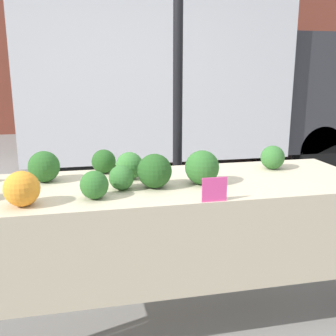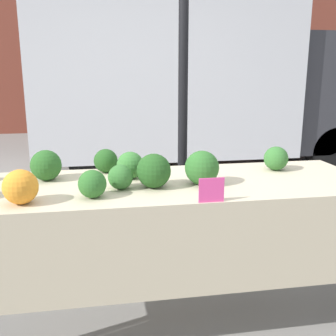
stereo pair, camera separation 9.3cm
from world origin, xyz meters
name	(u,v)px [view 1 (the left image)]	position (x,y,z in m)	size (l,w,h in m)	color
ground_plane	(168,314)	(0.00, 0.00, 0.00)	(40.00, 40.00, 0.00)	gray
building_facade	(97,21)	(0.00, 7.84, 2.55)	(16.00, 0.60, 5.10)	brown
tent_pole	(178,113)	(0.25, 0.81, 1.10)	(0.07, 0.07, 2.20)	black
parked_truck	(184,77)	(1.03, 3.64, 1.32)	(4.78, 2.05, 2.52)	silver
market_table	(170,203)	(0.00, -0.06, 0.71)	(2.23, 0.75, 0.81)	beige
orange_cauliflower	(22,189)	(-0.71, -0.24, 0.89)	(0.16, 0.16, 0.16)	orange
broccoli_head_0	(129,166)	(-0.19, 0.12, 0.88)	(0.15, 0.15, 0.15)	#387533
broccoli_head_1	(155,171)	(-0.09, -0.08, 0.90)	(0.18, 0.18, 0.18)	#23511E
broccoli_head_2	(104,161)	(-0.33, 0.28, 0.88)	(0.14, 0.14, 0.14)	#23511E
broccoli_head_3	(121,178)	(-0.26, -0.08, 0.87)	(0.13, 0.13, 0.13)	#336B2D
broccoli_head_4	(202,167)	(0.17, -0.07, 0.90)	(0.18, 0.18, 0.18)	#2D6628
broccoli_head_6	(44,167)	(-0.65, 0.16, 0.89)	(0.17, 0.17, 0.17)	#285B23
broccoli_head_7	(94,185)	(-0.40, -0.20, 0.87)	(0.13, 0.13, 0.13)	#2D6628
broccoli_head_8	(273,157)	(0.69, 0.16, 0.88)	(0.15, 0.15, 0.15)	#336B2D
price_sign	(214,190)	(0.14, -0.36, 0.86)	(0.12, 0.01, 0.11)	#EF4793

